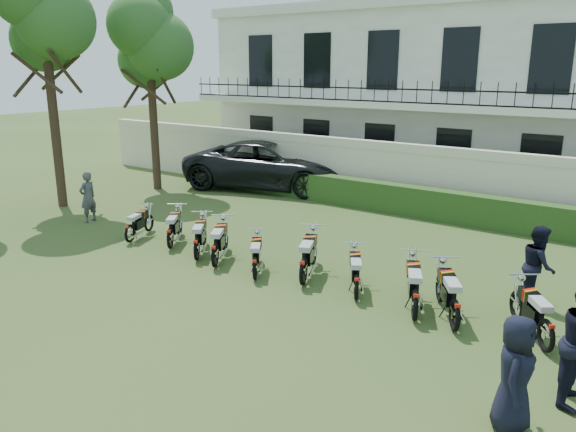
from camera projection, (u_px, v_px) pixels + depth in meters
name	position (u px, v px, depth m)	size (l,w,h in m)	color
ground	(245.00, 267.00, 14.10)	(100.00, 100.00, 0.00)	#355120
perimeter_wall	(390.00, 174.00, 20.03)	(30.00, 0.35, 2.30)	beige
hedge	(405.00, 200.00, 19.01)	(18.00, 0.60, 1.00)	#213F16
building	(455.00, 94.00, 24.01)	(20.40, 9.60, 7.40)	white
tree_west_mid	(43.00, 10.00, 18.55)	(3.40, 3.20, 8.82)	#473323
tree_west_near	(149.00, 39.00, 21.58)	(3.40, 3.20, 7.90)	#473323
motorcycle_0	(130.00, 229.00, 15.91)	(0.78, 1.59, 0.92)	black
motorcycle_1	(170.00, 233.00, 15.36)	(1.16, 1.56, 1.01)	black
motorcycle_2	(197.00, 244.00, 14.44)	(1.19, 1.57, 1.03)	black
motorcycle_3	(215.00, 249.00, 13.93)	(1.10, 1.70, 1.06)	black
motorcycle_4	(255.00, 263.00, 13.14)	(1.08, 1.46, 0.94)	black
motorcycle_5	(303.00, 265.00, 12.78)	(0.99, 1.91, 1.12)	black
motorcycle_6	(356.00, 281.00, 12.01)	(1.01, 1.53, 0.96)	black
motorcycle_7	(415.00, 298.00, 11.02)	(1.03, 1.80, 1.08)	black
motorcycle_8	(455.00, 307.00, 10.57)	(1.15, 1.72, 1.08)	black
motorcycle_9	(547.00, 328.00, 9.81)	(1.19, 1.57, 1.03)	black
suv	(271.00, 165.00, 22.97)	(3.23, 7.00, 1.95)	black
inspector	(88.00, 197.00, 18.04)	(0.59, 0.39, 1.63)	#545458
officer_0	(515.00, 374.00, 7.63)	(0.83, 0.54, 1.69)	black
officer_4	(538.00, 265.00, 11.74)	(0.84, 0.65, 1.72)	black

